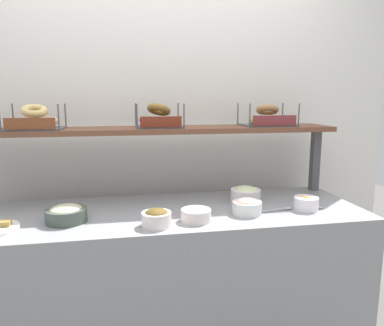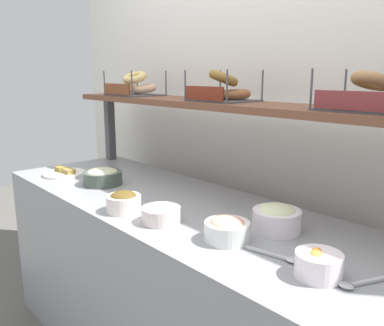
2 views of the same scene
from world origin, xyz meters
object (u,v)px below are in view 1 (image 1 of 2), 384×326
Objects in this scene: bowl_potato_salad at (196,214)px; serving_spoon_by_edge at (281,209)px; bowl_tuna_salad at (66,213)px; bowl_chocolate_spread at (156,218)px; bowl_lox_spread at (247,206)px; bowl_fruit_salad at (306,203)px; bagel_basket_everything at (267,119)px; serving_spoon_near_plate at (318,205)px; bowl_scallion_spread at (246,194)px; bagel_basket_plain at (35,121)px; bagel_basket_cinnamon_raisin at (159,119)px.

bowl_potato_salad reaches higher than serving_spoon_by_edge.
bowl_potato_salad is at bearing -9.52° from bowl_tuna_salad.
bowl_chocolate_spread is 0.50m from bowl_lox_spread.
bowl_fruit_salad is at bearing 1.25° from bowl_lox_spread.
bagel_basket_everything is (0.74, 0.50, 0.43)m from bowl_chocolate_spread.
serving_spoon_near_plate is at bearing 0.06° from bowl_tuna_salad.
bowl_chocolate_spread is 0.95× the size of bowl_potato_salad.
bowl_lox_spread is at bearing -178.75° from bowl_fruit_salad.
bowl_tuna_salad is 1.20× the size of serving_spoon_near_plate.
bowl_chocolate_spread is 0.82× the size of bowl_scallion_spread.
bowl_chocolate_spread is at bearing -145.86° from bagel_basket_everything.
bowl_potato_salad is 0.50× the size of bagel_basket_plain.
bagel_basket_cinnamon_raisin reaches higher than bagel_basket_everything.
bowl_fruit_salad is 0.73× the size of serving_spoon_by_edge.
bagel_basket_plain reaches higher than bowl_fruit_salad.
serving_spoon_near_plate is at bearing 21.22° from bowl_fruit_salad.
bowl_fruit_salad is (0.62, 0.07, 0.00)m from bowl_potato_salad.
bowl_potato_salad is (-0.34, -0.26, -0.01)m from bowl_scallion_spread.
bagel_basket_plain is at bearing -179.07° from bagel_basket_everything.
serving_spoon_by_edge is at bearing 5.83° from bowl_lox_spread.
serving_spoon_by_edge is (0.69, 0.12, -0.04)m from bowl_chocolate_spread.
bowl_fruit_salad is at bearing 7.51° from bowl_chocolate_spread.
bowl_lox_spread is at bearing -174.10° from serving_spoon_near_plate.
bowl_potato_salad is at bearing -167.76° from bowl_lox_spread.
bagel_basket_plain is 1.37m from bagel_basket_everything.
bagel_basket_cinnamon_raisin reaches higher than bowl_chocolate_spread.
bagel_basket_plain is at bearing 167.75° from serving_spoon_near_plate.
bagel_basket_plain is at bearing 119.61° from bowl_tuna_salad.
bowl_scallion_spread reaches higher than serving_spoon_near_plate.
serving_spoon_by_edge is (0.14, -0.17, -0.04)m from bowl_scallion_spread.
bowl_fruit_salad is at bearing -27.42° from bagel_basket_cinnamon_raisin.
bowl_scallion_spread is 0.68m from bagel_basket_cinnamon_raisin.
bagel_basket_everything is at bearing 46.21° from bowl_scallion_spread.
bagel_basket_everything is (0.26, 0.40, 0.43)m from bowl_lox_spread.
bowl_potato_salad is 1.14× the size of bowl_fruit_salad.
bowl_chocolate_spread reaches higher than bowl_potato_salad.
serving_spoon_by_edge is at bearing -15.35° from bagel_basket_plain.
bowl_scallion_spread is (0.54, 0.30, 0.01)m from bowl_chocolate_spread.
bagel_basket_cinnamon_raisin is at bearing 136.32° from bowl_lox_spread.
serving_spoon_near_plate is 1.04m from bagel_basket_cinnamon_raisin.
bagel_basket_cinnamon_raisin is (-0.13, 0.46, 0.44)m from bowl_potato_salad.
bagel_basket_everything reaches higher than bowl_chocolate_spread.
bowl_tuna_salad is (-0.43, 0.15, -0.00)m from bowl_chocolate_spread.
bagel_basket_plain is (-1.17, 0.19, 0.43)m from bowl_scallion_spread.
serving_spoon_near_plate is at bearing -12.25° from bagel_basket_plain.
bagel_basket_plain is (-0.62, 0.48, 0.44)m from bowl_chocolate_spread.
serving_spoon_near_plate is (0.92, 0.15, -0.04)m from bowl_chocolate_spread.
bagel_basket_plain reaches higher than bowl_potato_salad.
bowl_fruit_salad reaches higher than serving_spoon_near_plate.
bowl_fruit_salad is (1.26, -0.04, -0.00)m from bowl_tuna_salad.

